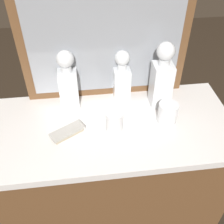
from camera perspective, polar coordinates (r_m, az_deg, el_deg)
name	(u,v)px	position (r m, az deg, el deg)	size (l,w,h in m)	color
ground_plane	(112,216)	(1.88, 0.00, -21.06)	(6.00, 6.00, 0.00)	#2D2319
dresser	(112,179)	(1.52, 0.00, -13.92)	(1.11, 0.52, 0.82)	brown
dresser_mirror	(105,38)	(1.23, -1.46, 15.38)	(0.77, 0.03, 0.61)	brown
crystal_decanter_far_left	(122,80)	(1.30, 2.06, 6.79)	(0.08, 0.08, 0.26)	white
crystal_decanter_far_right	(68,83)	(1.28, -9.21, 5.97)	(0.09, 0.09, 0.28)	white
crystal_decanter_left	(162,81)	(1.27, 10.40, 6.50)	(0.09, 0.09, 0.32)	white
crystal_tumbler_far_right	(168,114)	(1.23, 11.63, -0.32)	(0.09, 0.09, 0.10)	white
crystal_tumbler_center	(114,122)	(1.17, 0.52, -2.11)	(0.07, 0.07, 0.09)	white
silver_brush_rear	(67,132)	(1.18, -9.42, -4.20)	(0.16, 0.12, 0.02)	#B7A88C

